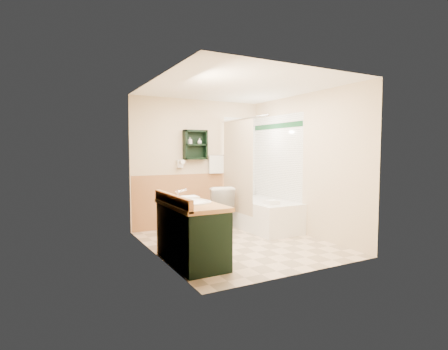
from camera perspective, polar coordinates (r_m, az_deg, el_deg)
floor at (r=5.53m, az=2.29°, el=-11.10°), size 3.00×3.00×0.00m
back_wall at (r=6.70m, az=-4.30°, el=1.93°), size 2.60×0.04×2.40m
left_wall at (r=4.81m, az=-11.35°, el=1.06°), size 0.04×3.00×2.40m
right_wall at (r=6.12m, az=13.04°, el=1.65°), size 0.04×3.00×2.40m
ceiling at (r=5.43m, az=2.36°, el=14.39°), size 2.60×3.00×0.04m
wainscot_left at (r=4.91m, az=-10.84°, el=-7.12°), size 2.98×2.98×1.00m
wainscot_back at (r=6.73m, az=-4.14°, el=-4.05°), size 2.58×2.58×1.00m
mirror_frame at (r=4.30m, az=-8.62°, el=4.75°), size 1.30×1.30×1.00m
mirror_glass at (r=4.30m, az=-8.56°, el=4.75°), size 1.20×1.20×0.90m
tile_right at (r=6.69m, az=8.52°, el=0.61°), size 1.50×1.50×2.10m
tile_back at (r=7.14m, az=3.40°, el=0.86°), size 0.95×0.95×2.10m
tile_accent at (r=6.69m, az=8.53°, el=7.90°), size 1.50×1.50×0.10m
wall_shelf at (r=6.55m, az=-4.70°, el=4.94°), size 0.45×0.15×0.55m
hair_dryer at (r=6.46m, az=-7.22°, el=1.84°), size 0.10×0.24×0.18m
towel_bar at (r=6.78m, az=-1.35°, el=3.23°), size 0.40×0.06×0.40m
curtain_rod at (r=6.28m, az=3.05°, el=9.11°), size 0.03×1.60×0.03m
shower_curtain at (r=6.41m, az=2.21°, el=1.40°), size 1.05×1.05×1.70m
vanity at (r=4.56m, az=-5.34°, el=-9.37°), size 0.59×1.22×0.78m
bathtub at (r=6.50m, az=6.39°, el=-6.45°), size 0.79×1.50×0.53m
toilet at (r=6.56m, az=-1.12°, el=-5.22°), size 0.57×0.86×0.78m
counter_towel at (r=4.83m, az=-5.84°, el=-3.70°), size 0.25×0.20×0.04m
vanity_book at (r=4.72m, az=-8.83°, el=-2.63°), size 0.17×0.12×0.25m
tub_towel at (r=6.02m, az=7.84°, el=-4.43°), size 0.22×0.18×0.07m
soap_bottle_a at (r=6.50m, az=-5.58°, el=5.33°), size 0.08×0.13×0.06m
soap_bottle_b at (r=6.58m, az=-4.02°, el=5.43°), size 0.12×0.13×0.08m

